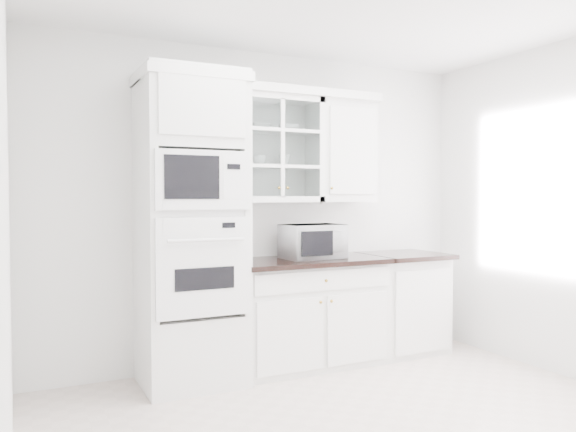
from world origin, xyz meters
TOP-DOWN VIEW (x-y plane):
  - room_shell at (0.00, 0.43)m, footprint 4.00×3.50m
  - oven_column at (-0.75, 1.42)m, footprint 0.76×0.68m
  - base_cabinet_run at (0.28, 1.45)m, footprint 1.32×0.67m
  - extra_base_cabinet at (1.28, 1.45)m, footprint 0.72×0.67m
  - upper_cabinet_glass at (0.03, 1.58)m, footprint 0.80×0.33m
  - upper_cabinet_solid at (0.71, 1.58)m, footprint 0.55×0.33m
  - crown_molding at (-0.07, 1.56)m, footprint 2.14×0.38m
  - countertop_microwave at (0.31, 1.43)m, footprint 0.51×0.43m
  - bowl_a at (-0.12, 1.57)m, footprint 0.19×0.19m
  - bowl_b at (0.16, 1.58)m, footprint 0.19×0.19m
  - cup_a at (-0.10, 1.60)m, footprint 0.12×0.12m
  - cup_b at (0.13, 1.60)m, footprint 0.14×0.14m

SIDE VIEW (x-z plane):
  - base_cabinet_run at x=0.28m, z-range 0.00..0.92m
  - extra_base_cabinet at x=1.28m, z-range 0.00..0.92m
  - countertop_microwave at x=0.31m, z-range 0.92..1.21m
  - oven_column at x=-0.75m, z-range 0.00..2.40m
  - cup_a at x=-0.10m, z-range 1.71..1.79m
  - cup_b at x=0.13m, z-range 1.71..1.81m
  - room_shell at x=0.00m, z-range 0.43..3.13m
  - upper_cabinet_glass at x=0.03m, z-range 1.40..2.30m
  - upper_cabinet_solid at x=0.71m, z-range 1.40..2.30m
  - bowl_a at x=-0.12m, z-range 2.01..2.06m
  - bowl_b at x=0.16m, z-range 2.01..2.07m
  - crown_molding at x=-0.07m, z-range 2.30..2.37m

